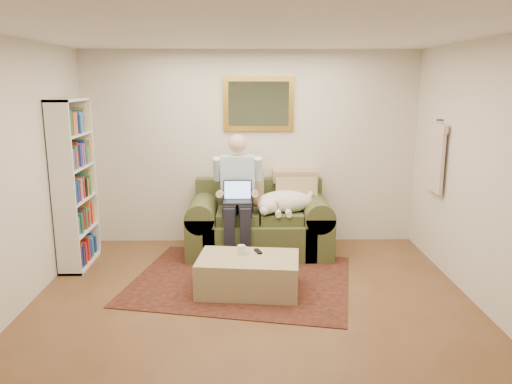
{
  "coord_description": "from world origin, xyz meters",
  "views": [
    {
      "loc": [
        -0.04,
        -4.23,
        2.19
      ],
      "look_at": [
        0.05,
        1.35,
        0.95
      ],
      "focal_mm": 35.0,
      "sensor_mm": 36.0,
      "label": 1
    }
  ],
  "objects_px": {
    "seated_man": "(238,198)",
    "sleeping_dog": "(285,201)",
    "ottoman": "(248,274)",
    "bookshelf": "(74,184)",
    "laptop": "(238,196)",
    "sofa": "(259,229)",
    "coffee_mug": "(241,250)"
  },
  "relations": [
    {
      "from": "laptop",
      "to": "ottoman",
      "type": "distance_m",
      "value": 1.2
    },
    {
      "from": "coffee_mug",
      "to": "laptop",
      "type": "bearing_deg",
      "value": 93.42
    },
    {
      "from": "sofa",
      "to": "ottoman",
      "type": "bearing_deg",
      "value": -96.59
    },
    {
      "from": "laptop",
      "to": "sofa",
      "type": "bearing_deg",
      "value": 41.02
    },
    {
      "from": "seated_man",
      "to": "sleeping_dog",
      "type": "relative_size",
      "value": 2.04
    },
    {
      "from": "sofa",
      "to": "laptop",
      "type": "relative_size",
      "value": 5.15
    },
    {
      "from": "laptop",
      "to": "sleeping_dog",
      "type": "distance_m",
      "value": 0.63
    },
    {
      "from": "sofa",
      "to": "bookshelf",
      "type": "relative_size",
      "value": 0.92
    },
    {
      "from": "seated_man",
      "to": "sleeping_dog",
      "type": "distance_m",
      "value": 0.61
    },
    {
      "from": "sofa",
      "to": "bookshelf",
      "type": "bearing_deg",
      "value": -169.65
    },
    {
      "from": "sofa",
      "to": "sleeping_dog",
      "type": "xyz_separation_m",
      "value": [
        0.33,
        -0.09,
        0.38
      ]
    },
    {
      "from": "seated_man",
      "to": "sleeping_dog",
      "type": "bearing_deg",
      "value": 7.13
    },
    {
      "from": "sofa",
      "to": "seated_man",
      "type": "xyz_separation_m",
      "value": [
        -0.28,
        -0.17,
        0.45
      ]
    },
    {
      "from": "sleeping_dog",
      "to": "bookshelf",
      "type": "height_order",
      "value": "bookshelf"
    },
    {
      "from": "laptop",
      "to": "coffee_mug",
      "type": "relative_size",
      "value": 3.56
    },
    {
      "from": "coffee_mug",
      "to": "bookshelf",
      "type": "relative_size",
      "value": 0.05
    },
    {
      "from": "laptop",
      "to": "bookshelf",
      "type": "height_order",
      "value": "bookshelf"
    },
    {
      "from": "seated_man",
      "to": "sleeping_dog",
      "type": "xyz_separation_m",
      "value": [
        0.6,
        0.08,
        -0.07
      ]
    },
    {
      "from": "ottoman",
      "to": "bookshelf",
      "type": "height_order",
      "value": "bookshelf"
    },
    {
      "from": "sleeping_dog",
      "to": "coffee_mug",
      "type": "bearing_deg",
      "value": -117.02
    },
    {
      "from": "sofa",
      "to": "seated_man",
      "type": "relative_size",
      "value": 1.19
    },
    {
      "from": "laptop",
      "to": "ottoman",
      "type": "bearing_deg",
      "value": -82.78
    },
    {
      "from": "ottoman",
      "to": "bookshelf",
      "type": "relative_size",
      "value": 0.53
    },
    {
      "from": "sofa",
      "to": "ottoman",
      "type": "relative_size",
      "value": 1.74
    },
    {
      "from": "ottoman",
      "to": "sleeping_dog",
      "type": "bearing_deg",
      "value": 67.88
    },
    {
      "from": "sofa",
      "to": "bookshelf",
      "type": "height_order",
      "value": "bookshelf"
    },
    {
      "from": "laptop",
      "to": "coffee_mug",
      "type": "distance_m",
      "value": 1.0
    },
    {
      "from": "seated_man",
      "to": "bookshelf",
      "type": "distance_m",
      "value": 1.96
    },
    {
      "from": "sleeping_dog",
      "to": "ottoman",
      "type": "relative_size",
      "value": 0.72
    },
    {
      "from": "coffee_mug",
      "to": "bookshelf",
      "type": "bearing_deg",
      "value": 158.97
    },
    {
      "from": "seated_man",
      "to": "coffee_mug",
      "type": "xyz_separation_m",
      "value": [
        0.06,
        -1.0,
        -0.34
      ]
    },
    {
      "from": "laptop",
      "to": "ottoman",
      "type": "relative_size",
      "value": 0.34
    }
  ]
}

